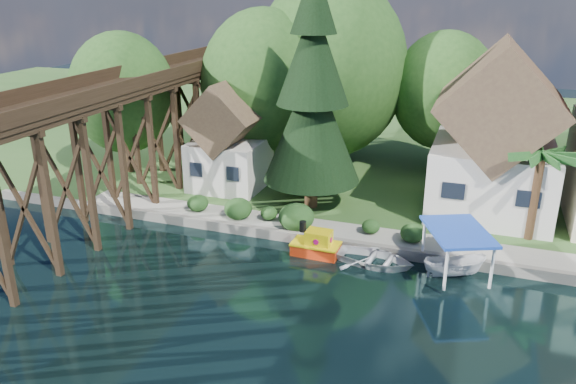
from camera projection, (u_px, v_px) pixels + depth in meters
name	position (u px, v px, depth m)	size (l,w,h in m)	color
ground	(317.00, 326.00, 25.57)	(140.00, 140.00, 0.00)	black
bank	(415.00, 138.00, 55.52)	(140.00, 52.00, 0.50)	#284C1E
seawall	(426.00, 257.00, 31.29)	(60.00, 0.40, 0.62)	slate
promenade	(465.00, 249.00, 31.74)	(50.00, 2.60, 0.06)	gray
trestle_bridge	(85.00, 150.00, 33.23)	(4.12, 44.18, 9.30)	black
house_left	(495.00, 142.00, 35.73)	(7.64, 8.64, 11.02)	silver
shed	(229.00, 143.00, 40.45)	(5.09, 5.40, 7.85)	silver
bg_trees	(414.00, 89.00, 41.48)	(49.90, 13.30, 10.57)	#382314
shrubs	(289.00, 214.00, 34.74)	(15.76, 2.47, 1.70)	#1A3E16
conifer	(313.00, 96.00, 35.28)	(6.33, 6.33, 15.58)	#382314
palm_tree	(541.00, 158.00, 31.36)	(4.72, 4.72, 5.69)	#382314
tugboat	(316.00, 245.00, 32.05)	(2.78, 1.56, 1.99)	red
boat_white_a	(375.00, 257.00, 30.96)	(3.13, 4.38, 0.91)	white
boat_canopy	(455.00, 257.00, 29.50)	(4.30, 4.97, 2.68)	silver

